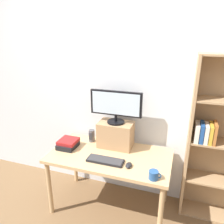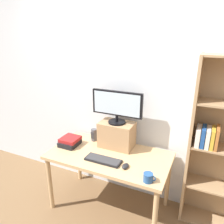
{
  "view_description": "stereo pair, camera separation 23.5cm",
  "coord_description": "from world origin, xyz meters",
  "px_view_note": "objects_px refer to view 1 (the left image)",
  "views": [
    {
      "loc": [
        0.7,
        -2.01,
        2.0
      ],
      "look_at": [
        -0.0,
        0.08,
        1.2
      ],
      "focal_mm": 35.0,
      "sensor_mm": 36.0,
      "label": 1
    },
    {
      "loc": [
        0.92,
        -1.93,
        2.0
      ],
      "look_at": [
        -0.0,
        0.08,
        1.2
      ],
      "focal_mm": 35.0,
      "sensor_mm": 36.0,
      "label": 2
    }
  ],
  "objects_px": {
    "desk": "(110,160)",
    "desk_speaker": "(92,136)",
    "computer_monitor": "(115,105)",
    "riser_box": "(115,134)",
    "book_stack": "(68,144)",
    "coffee_mug": "(154,175)",
    "computer_mouse": "(129,165)",
    "keyboard": "(105,160)"
  },
  "relations": [
    {
      "from": "desk",
      "to": "desk_speaker",
      "type": "xyz_separation_m",
      "value": [
        -0.32,
        0.23,
        0.15
      ]
    },
    {
      "from": "book_stack",
      "to": "desk_speaker",
      "type": "height_order",
      "value": "desk_speaker"
    },
    {
      "from": "desk",
      "to": "coffee_mug",
      "type": "distance_m",
      "value": 0.61
    },
    {
      "from": "computer_mouse",
      "to": "desk",
      "type": "bearing_deg",
      "value": 147.45
    },
    {
      "from": "keyboard",
      "to": "desk",
      "type": "bearing_deg",
      "value": 88.45
    },
    {
      "from": "computer_monitor",
      "to": "desk_speaker",
      "type": "height_order",
      "value": "computer_monitor"
    },
    {
      "from": "computer_monitor",
      "to": "computer_mouse",
      "type": "distance_m",
      "value": 0.67
    },
    {
      "from": "desk",
      "to": "computer_monitor",
      "type": "xyz_separation_m",
      "value": [
        -0.0,
        0.21,
        0.59
      ]
    },
    {
      "from": "riser_box",
      "to": "keyboard",
      "type": "distance_m",
      "value": 0.38
    },
    {
      "from": "book_stack",
      "to": "desk_speaker",
      "type": "relative_size",
      "value": 1.5
    },
    {
      "from": "coffee_mug",
      "to": "computer_mouse",
      "type": "bearing_deg",
      "value": 156.52
    },
    {
      "from": "riser_box",
      "to": "computer_monitor",
      "type": "bearing_deg",
      "value": -90.0
    },
    {
      "from": "keyboard",
      "to": "computer_monitor",
      "type": "bearing_deg",
      "value": 90.03
    },
    {
      "from": "riser_box",
      "to": "coffee_mug",
      "type": "xyz_separation_m",
      "value": [
        0.53,
        -0.49,
        -0.11
      ]
    },
    {
      "from": "computer_monitor",
      "to": "keyboard",
      "type": "height_order",
      "value": "computer_monitor"
    },
    {
      "from": "keyboard",
      "to": "book_stack",
      "type": "distance_m",
      "value": 0.54
    },
    {
      "from": "desk",
      "to": "computer_mouse",
      "type": "xyz_separation_m",
      "value": [
        0.26,
        -0.16,
        0.1
      ]
    },
    {
      "from": "computer_monitor",
      "to": "book_stack",
      "type": "relative_size",
      "value": 2.58
    },
    {
      "from": "riser_box",
      "to": "desk_speaker",
      "type": "bearing_deg",
      "value": 176.78
    },
    {
      "from": "computer_monitor",
      "to": "computer_mouse",
      "type": "bearing_deg",
      "value": -54.72
    },
    {
      "from": "riser_box",
      "to": "desk",
      "type": "bearing_deg",
      "value": -88.82
    },
    {
      "from": "riser_box",
      "to": "keyboard",
      "type": "relative_size",
      "value": 1.02
    },
    {
      "from": "desk",
      "to": "desk_speaker",
      "type": "height_order",
      "value": "desk_speaker"
    },
    {
      "from": "keyboard",
      "to": "desk_speaker",
      "type": "height_order",
      "value": "desk_speaker"
    },
    {
      "from": "computer_monitor",
      "to": "coffee_mug",
      "type": "relative_size",
      "value": 5.04
    },
    {
      "from": "computer_monitor",
      "to": "desk_speaker",
      "type": "relative_size",
      "value": 3.87
    },
    {
      "from": "keyboard",
      "to": "computer_mouse",
      "type": "relative_size",
      "value": 3.75
    },
    {
      "from": "book_stack",
      "to": "riser_box",
      "type": "bearing_deg",
      "value": 21.9
    },
    {
      "from": "keyboard",
      "to": "coffee_mug",
      "type": "xyz_separation_m",
      "value": [
        0.53,
        -0.13,
        0.03
      ]
    },
    {
      "from": "book_stack",
      "to": "desk_speaker",
      "type": "bearing_deg",
      "value": 47.76
    },
    {
      "from": "riser_box",
      "to": "keyboard",
      "type": "xyz_separation_m",
      "value": [
        0.0,
        -0.36,
        -0.14
      ]
    },
    {
      "from": "desk",
      "to": "computer_mouse",
      "type": "relative_size",
      "value": 12.93
    },
    {
      "from": "desk",
      "to": "computer_mouse",
      "type": "height_order",
      "value": "computer_mouse"
    },
    {
      "from": "desk",
      "to": "desk_speaker",
      "type": "distance_m",
      "value": 0.42
    },
    {
      "from": "desk",
      "to": "computer_monitor",
      "type": "relative_size",
      "value": 2.26
    },
    {
      "from": "book_stack",
      "to": "coffee_mug",
      "type": "bearing_deg",
      "value": -14.91
    },
    {
      "from": "desk",
      "to": "computer_mouse",
      "type": "distance_m",
      "value": 0.32
    },
    {
      "from": "computer_mouse",
      "to": "desk_speaker",
      "type": "relative_size",
      "value": 0.68
    },
    {
      "from": "computer_mouse",
      "to": "book_stack",
      "type": "xyz_separation_m",
      "value": [
        -0.78,
        0.16,
        0.03
      ]
    },
    {
      "from": "riser_box",
      "to": "keyboard",
      "type": "height_order",
      "value": "riser_box"
    },
    {
      "from": "riser_box",
      "to": "coffee_mug",
      "type": "height_order",
      "value": "riser_box"
    },
    {
      "from": "riser_box",
      "to": "book_stack",
      "type": "distance_m",
      "value": 0.57
    }
  ]
}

